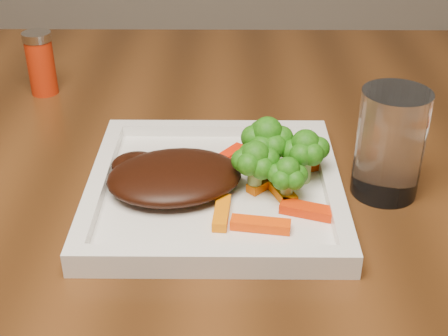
{
  "coord_description": "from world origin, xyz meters",
  "views": [
    {
      "loc": [
        0.39,
        -0.66,
        1.13
      ],
      "look_at": [
        0.39,
        -0.09,
        0.79
      ],
      "focal_mm": 50.0,
      "sensor_mm": 36.0,
      "label": 1
    }
  ],
  "objects_px": {
    "steak": "(175,177)",
    "drinking_glass": "(390,144)",
    "plate": "(215,192)",
    "spice_shaker": "(41,63)"
  },
  "relations": [
    {
      "from": "plate",
      "to": "spice_shaker",
      "type": "bearing_deg",
      "value": 132.98
    },
    {
      "from": "plate",
      "to": "steak",
      "type": "distance_m",
      "value": 0.05
    },
    {
      "from": "steak",
      "to": "spice_shaker",
      "type": "xyz_separation_m",
      "value": [
        -0.21,
        0.28,
        0.02
      ]
    },
    {
      "from": "plate",
      "to": "drinking_glass",
      "type": "xyz_separation_m",
      "value": [
        0.19,
        0.01,
        0.05
      ]
    },
    {
      "from": "plate",
      "to": "steak",
      "type": "height_order",
      "value": "steak"
    },
    {
      "from": "steak",
      "to": "spice_shaker",
      "type": "distance_m",
      "value": 0.35
    },
    {
      "from": "steak",
      "to": "spice_shaker",
      "type": "height_order",
      "value": "spice_shaker"
    },
    {
      "from": "steak",
      "to": "drinking_glass",
      "type": "xyz_separation_m",
      "value": [
        0.23,
        0.01,
        0.03
      ]
    },
    {
      "from": "steak",
      "to": "drinking_glass",
      "type": "height_order",
      "value": "drinking_glass"
    },
    {
      "from": "plate",
      "to": "steak",
      "type": "bearing_deg",
      "value": -177.9
    }
  ]
}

